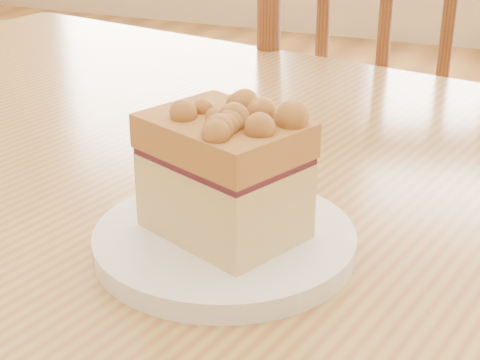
% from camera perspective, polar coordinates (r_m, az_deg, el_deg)
% --- Properties ---
extents(cafe_table_main, '(1.36, 1.04, 0.75)m').
position_cam_1_polar(cafe_table_main, '(0.80, -6.50, -3.67)').
color(cafe_table_main, '#A68740').
rests_on(cafe_table_main, ground).
extents(cafe_chair_main, '(0.52, 0.52, 0.94)m').
position_cam_1_polar(cafe_chair_main, '(1.37, 9.79, -0.01)').
color(cafe_chair_main, brown).
rests_on(cafe_chair_main, ground).
extents(plate, '(0.20, 0.20, 0.02)m').
position_cam_1_polar(plate, '(0.55, -1.20, -4.75)').
color(plate, white).
rests_on(plate, cafe_table_main).
extents(cake_slice, '(0.14, 0.12, 0.11)m').
position_cam_1_polar(cake_slice, '(0.53, -1.37, 0.95)').
color(cake_slice, '#E9CE84').
rests_on(cake_slice, plate).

